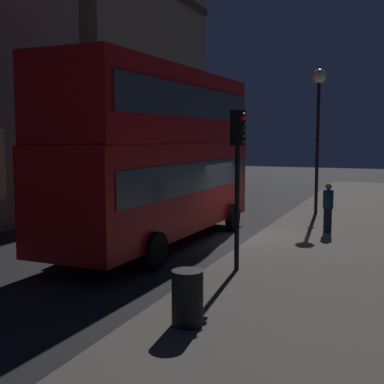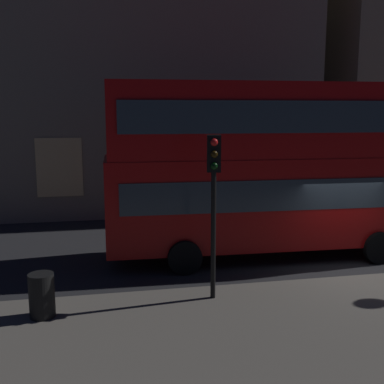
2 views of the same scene
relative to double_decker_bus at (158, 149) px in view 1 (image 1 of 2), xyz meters
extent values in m
plane|color=#232326|center=(1.99, -2.13, -3.01)|extent=(80.00, 80.00, 0.00)
cube|color=#F9E09E|center=(2.04, 6.07, -0.50)|extent=(1.85, 0.06, 2.21)
cube|color=tan|center=(13.72, 11.24, 4.62)|extent=(14.12, 9.94, 15.26)
cube|color=#F9E09E|center=(9.48, 6.24, -0.39)|extent=(1.81, 0.06, 2.28)
cube|color=#E5C67F|center=(12.31, 6.24, -0.33)|extent=(1.81, 0.06, 2.16)
cube|color=#F2D18C|center=(15.13, 6.24, -0.36)|extent=(1.81, 0.06, 2.57)
cube|color=#E5C67F|center=(17.95, 6.24, -0.53)|extent=(1.81, 0.06, 2.40)
cube|color=#9E0C0C|center=(0.00, 0.00, -1.16)|extent=(9.78, 2.84, 2.72)
cube|color=#9E0C0C|center=(0.00, 0.00, 1.30)|extent=(9.58, 2.79, 2.19)
cube|color=#2D3842|center=(0.00, 0.00, -0.82)|extent=(9.00, 2.88, 0.90)
cube|color=#2D3842|center=(0.00, 0.00, 1.41)|extent=(9.00, 2.88, 0.90)
cube|color=#F2D84C|center=(4.80, -0.15, 1.90)|extent=(0.13, 1.53, 0.44)
sphere|color=white|center=(4.89, 0.67, -2.17)|extent=(0.24, 0.24, 0.24)
sphere|color=white|center=(4.84, -0.98, -2.17)|extent=(0.24, 0.24, 0.24)
cylinder|color=black|center=(3.33, 1.22, -2.52)|extent=(0.99, 0.27, 0.98)
cylinder|color=black|center=(3.25, -1.42, -2.52)|extent=(0.99, 0.27, 0.98)
cylinder|color=black|center=(-2.63, 1.40, -2.52)|extent=(0.99, 0.27, 0.98)
cylinder|color=black|center=(-2.71, -1.24, -2.52)|extent=(0.99, 0.27, 0.98)
cylinder|color=black|center=(-2.40, -3.30, -1.35)|extent=(0.12, 0.12, 3.07)
cube|color=black|center=(-2.40, -3.30, 0.61)|extent=(0.37, 0.32, 0.85)
sphere|color=red|center=(-2.43, -3.45, 0.88)|extent=(0.17, 0.17, 0.17)
sphere|color=black|center=(-2.43, -3.45, 0.61)|extent=(0.17, 0.17, 0.17)
sphere|color=black|center=(-2.43, -3.45, 0.34)|extent=(0.17, 0.17, 0.17)
cylinder|color=black|center=(10.41, 2.61, -1.40)|extent=(0.12, 0.12, 3.22)
cube|color=black|center=(10.41, 2.61, 0.64)|extent=(0.34, 0.29, 0.85)
sphere|color=black|center=(10.40, 2.76, 0.91)|extent=(0.17, 0.17, 0.17)
sphere|color=black|center=(10.40, 2.76, 0.64)|extent=(0.17, 0.17, 0.17)
sphere|color=green|center=(10.40, 2.76, 0.37)|extent=(0.17, 0.17, 0.17)
cylinder|color=black|center=(7.85, -3.69, -0.13)|extent=(0.14, 0.14, 5.52)
torus|color=black|center=(7.85, -3.69, 0.24)|extent=(0.28, 0.28, 0.06)
sphere|color=#F9EFC6|center=(7.85, -3.69, 2.89)|extent=(0.58, 0.58, 0.58)
cylinder|color=black|center=(3.55, -4.73, -2.47)|extent=(0.28, 0.28, 0.82)
cylinder|color=#0F2D3D|center=(3.55, -4.73, -1.74)|extent=(0.35, 0.35, 0.65)
sphere|color=#8C664C|center=(3.55, -4.73, -1.31)|extent=(0.22, 0.22, 0.22)
cylinder|color=black|center=(-6.32, -3.61, -2.40)|extent=(0.56, 0.56, 0.98)
camera|label=1|loc=(-14.40, -6.96, 0.42)|focal=48.33mm
camera|label=2|loc=(-4.97, -13.72, 1.57)|focal=43.75mm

